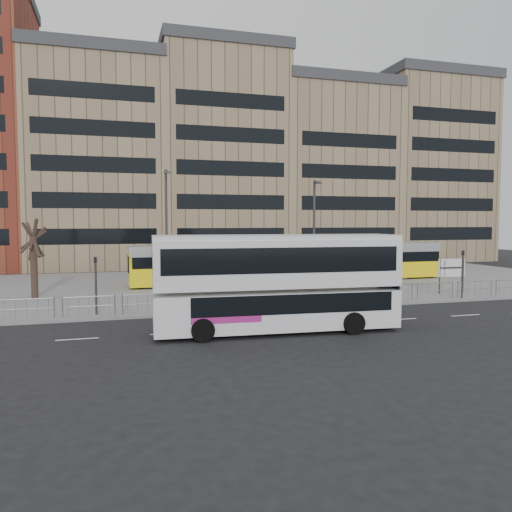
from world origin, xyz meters
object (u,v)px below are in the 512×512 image
object	(u,v)px
station_sign	(452,269)
traffic_light_west	(96,278)
double_decker_bus	(277,280)
bare_tree	(33,217)
pedestrian	(263,284)
traffic_light_east	(463,268)
tram	(294,263)
ad_panel	(371,288)
lamp_post_east	(314,229)
lamp_post_west	(167,225)

from	to	relation	value
station_sign	traffic_light_west	world-z (taller)	traffic_light_west
double_decker_bus	bare_tree	world-z (taller)	bare_tree
double_decker_bus	pedestrian	bearing A→B (deg)	80.61
bare_tree	traffic_light_east	bearing A→B (deg)	-15.97
station_sign	double_decker_bus	bearing A→B (deg)	-152.11
station_sign	traffic_light_west	distance (m)	23.50
traffic_light_east	bare_tree	world-z (taller)	bare_tree
traffic_light_west	bare_tree	xyz separation A→B (m)	(-4.03, 7.19, 3.28)
station_sign	bare_tree	bearing A→B (deg)	170.13
tram	pedestrian	distance (m)	8.96
ad_panel	lamp_post_east	distance (m)	8.90
traffic_light_west	ad_panel	bearing A→B (deg)	10.85
pedestrian	traffic_light_west	world-z (taller)	traffic_light_west
tram	bare_tree	bearing A→B (deg)	-170.58
traffic_light_east	lamp_post_east	xyz separation A→B (m)	(-6.99, 8.06, 2.45)
tram	traffic_light_west	bearing A→B (deg)	-145.77
tram	traffic_light_west	world-z (taller)	tram
traffic_light_east	bare_tree	bearing A→B (deg)	-175.37
traffic_light_east	bare_tree	size ratio (longest dim) A/B	0.43
pedestrian	traffic_light_east	distance (m)	12.97
station_sign	traffic_light_west	size ratio (longest dim) A/B	0.77
traffic_light_west	lamp_post_east	world-z (taller)	lamp_post_east
ad_panel	bare_tree	size ratio (longest dim) A/B	0.21
tram	traffic_light_west	size ratio (longest dim) A/B	8.53
tram	bare_tree	xyz separation A→B (m)	(-19.24, -3.48, 3.69)
ad_panel	traffic_light_west	xyz separation A→B (m)	(-16.01, 0.55, 1.09)
ad_panel	bare_tree	world-z (taller)	bare_tree
double_decker_bus	tram	bearing A→B (deg)	70.56
ad_panel	traffic_light_west	world-z (taller)	traffic_light_west
station_sign	pedestrian	distance (m)	13.29
lamp_post_west	ad_panel	bearing A→B (deg)	-37.15
station_sign	pedestrian	bearing A→B (deg)	174.66
double_decker_bus	lamp_post_west	bearing A→B (deg)	107.87
pedestrian	traffic_light_east	xyz separation A→B (m)	(12.40, -3.68, 1.08)
tram	lamp_post_east	size ratio (longest dim) A/B	3.27
traffic_light_west	bare_tree	world-z (taller)	bare_tree
station_sign	tram	bearing A→B (deg)	133.90
station_sign	lamp_post_west	xyz separation A→B (m)	(-18.85, 6.48, 3.04)
lamp_post_west	traffic_light_east	bearing A→B (deg)	-25.33
station_sign	bare_tree	world-z (taller)	bare_tree
double_decker_bus	lamp_post_west	world-z (taller)	lamp_post_west
double_decker_bus	ad_panel	world-z (taller)	double_decker_bus
tram	traffic_light_east	xyz separation A→B (m)	(7.46, -11.12, 0.41)
station_sign	ad_panel	world-z (taller)	station_sign
traffic_light_west	tram	bearing A→B (deg)	47.89
ad_panel	pedestrian	distance (m)	6.87
tram	station_sign	xyz separation A→B (m)	(8.23, -9.04, 0.09)
traffic_light_west	traffic_light_east	xyz separation A→B (m)	(22.66, -0.45, 0.00)
ad_panel	traffic_light_east	size ratio (longest dim) A/B	0.49
pedestrian	station_sign	bearing A→B (deg)	-116.62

